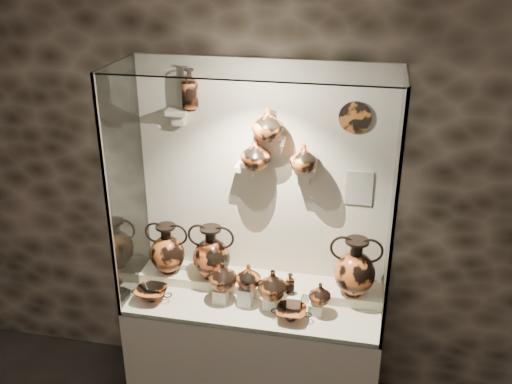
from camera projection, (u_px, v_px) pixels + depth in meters
wall_back at (264, 178)px, 3.82m from camera, size 5.00×0.02×3.20m
plinth at (254, 352)px, 4.02m from camera, size 1.70×0.60×0.80m
front_tier at (254, 303)px, 3.85m from camera, size 1.68×0.58×0.03m
rear_tier at (259, 284)px, 3.99m from camera, size 1.70×0.25×0.10m
back_panel at (264, 178)px, 3.82m from camera, size 1.70×0.03×1.60m
glass_front at (243, 218)px, 3.27m from camera, size 1.70×0.01×1.60m
glass_left at (126, 186)px, 3.69m from camera, size 0.01×0.60×1.60m
glass_right at (393, 209)px, 3.38m from camera, size 0.01×0.60×1.60m
glass_top at (254, 69)px, 3.21m from camera, size 1.70×0.60×0.01m
frame_post_left at (108, 205)px, 3.43m from camera, size 0.02×0.02×1.60m
frame_post_right at (393, 232)px, 3.12m from camera, size 0.02×0.02×1.60m
pedestal_a at (221, 295)px, 3.82m from camera, size 0.09×0.09×0.10m
pedestal_b at (245, 296)px, 3.78m from camera, size 0.09×0.09×0.13m
pedestal_c at (270, 302)px, 3.76m from camera, size 0.09×0.09×0.09m
pedestal_d at (294, 303)px, 3.73m from camera, size 0.09×0.09×0.12m
pedestal_e at (316, 308)px, 3.71m from camera, size 0.09×0.09×0.08m
bracket_ul at (178, 112)px, 3.67m from camera, size 0.14×0.12×0.04m
bracket_ca at (247, 167)px, 3.73m from camera, size 0.14×0.12×0.04m
bracket_cb at (277, 140)px, 3.61m from camera, size 0.10×0.12×0.04m
bracket_cc at (304, 172)px, 3.66m from camera, size 0.14×0.12×0.04m
amphora_left at (167, 248)px, 3.99m from camera, size 0.30×0.30×0.37m
amphora_mid at (211, 252)px, 3.92m from camera, size 0.40×0.40×0.39m
amphora_right at (355, 267)px, 3.73m from camera, size 0.41×0.41×0.41m
jug_a at (223, 275)px, 3.77m from camera, size 0.22×0.22×0.20m
jug_b at (249, 276)px, 3.73m from camera, size 0.20×0.20×0.17m
jug_c at (273, 284)px, 3.69m from camera, size 0.24×0.24×0.20m
jug_e at (320, 293)px, 3.66m from camera, size 0.18×0.18×0.15m
lekythos_small at (290, 282)px, 3.69m from camera, size 0.09×0.09×0.17m
kylix_left at (152, 293)px, 3.84m from camera, size 0.34×0.32×0.11m
kylix_right at (291, 313)px, 3.64m from camera, size 0.28×0.24×0.10m
lekythos_tall at (190, 87)px, 3.58m from camera, size 0.12×0.12×0.29m
ovoid_vase_a at (256, 153)px, 3.62m from camera, size 0.24×0.24×0.20m
ovoid_vase_b at (268, 124)px, 3.53m from camera, size 0.22×0.22×0.21m
ovoid_vase_c at (304, 158)px, 3.58m from camera, size 0.23×0.23×0.18m
wall_plate at (355, 117)px, 3.50m from camera, size 0.20×0.02×0.20m
info_placard at (359, 188)px, 3.68m from camera, size 0.17×0.01×0.23m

